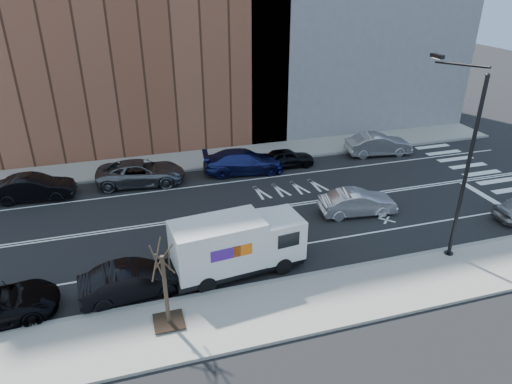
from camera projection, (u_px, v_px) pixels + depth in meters
ground at (269, 208)px, 27.39m from camera, size 120.00×120.00×0.00m
sidewalk_near at (332, 298)px, 19.78m from camera, size 44.00×3.60×0.15m
sidewalk_far at (234, 156)px, 34.94m from camera, size 44.00×3.60×0.15m
curb_near at (316, 274)px, 21.33m from camera, size 44.00×0.25×0.17m
curb_far at (240, 164)px, 33.38m from camera, size 44.00×0.25×0.17m
crosswalk at (489, 177)px, 31.52m from camera, size 3.00×14.00×0.01m
road_markings at (269, 208)px, 27.39m from camera, size 40.00×8.60×0.01m
streetlight at (461, 158)px, 21.02m from camera, size 0.44×4.02×9.34m
street_tree at (166, 297)px, 17.72m from camera, size 1.20×1.20×3.75m
fedex_van at (237, 244)px, 21.03m from camera, size 6.40×2.75×2.84m
far_parked_b at (34, 188)px, 28.16m from camera, size 4.88×2.08×1.56m
far_parked_c at (141, 173)px, 30.22m from camera, size 5.98×3.27×1.59m
far_parked_d at (244, 161)px, 31.92m from camera, size 5.87×2.93×1.64m
far_parked_e at (287, 158)px, 32.92m from camera, size 3.98×1.68×1.34m
far_parked_f at (378, 145)px, 35.02m from camera, size 5.14×2.32×1.64m
driving_sedan at (358, 203)px, 26.47m from camera, size 4.59×2.03×1.46m
near_parked_rear_a at (134, 280)px, 19.78m from camera, size 4.76×2.03×1.53m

